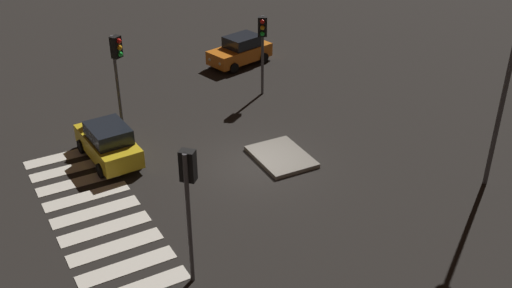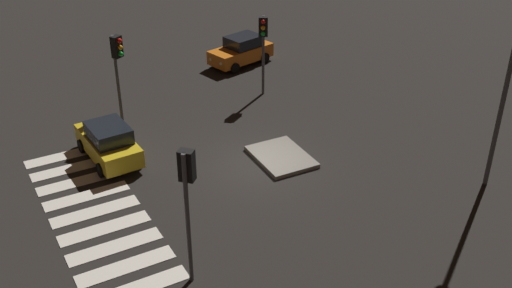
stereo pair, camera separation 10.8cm
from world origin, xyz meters
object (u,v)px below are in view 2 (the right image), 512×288
Objects in this scene: traffic_island at (281,157)px; traffic_light_east at (187,185)px; car_yellow at (108,142)px; traffic_light_west at (263,36)px; traffic_light_south at (118,59)px; car_orange at (241,51)px.

traffic_light_east is at bearing -51.74° from traffic_island.
car_yellow is 8.73m from traffic_light_east.
traffic_light_west is (-5.98, 2.54, 3.03)m from traffic_island.
car_yellow is 0.94× the size of traffic_light_west.
car_yellow is 3.90m from traffic_light_south.
traffic_light_south is at bearing -33.56° from car_yellow.
car_orange is at bearing -161.72° from traffic_light_west.
traffic_island is 0.66× the size of traffic_light_south.
traffic_light_west is at bearing 157.03° from traffic_island.
traffic_light_west is at bearing 58.76° from traffic_light_south.
car_yellow is 0.86× the size of traffic_light_east.
car_orange is (-10.32, 3.60, 0.71)m from traffic_island.
car_orange is (-6.87, 9.85, -0.01)m from car_yellow.
traffic_light_south is 11.03m from traffic_light_east.
traffic_island is 10.95m from car_orange.
traffic_island is 7.17m from car_yellow.
traffic_light_east reaches higher than car_yellow.
traffic_light_east is at bearing 43.55° from car_orange.
traffic_island is at bearing -6.34° from traffic_light_east.
traffic_light_west is at bearing 6.64° from traffic_light_east.
traffic_light_east is at bearing 176.90° from car_yellow.
car_yellow is 12.01m from car_orange.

